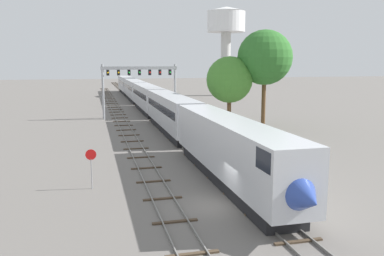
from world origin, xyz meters
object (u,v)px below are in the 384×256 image
at_px(signal_gantry, 140,79).
at_px(water_tower, 226,26).
at_px(stop_sign, 91,163).
at_px(passenger_train, 147,97).
at_px(trackside_tree_mid, 230,80).
at_px(trackside_tree_left, 265,58).

xyz_separation_m(signal_gantry, water_tower, (27.75, 39.32, 12.00)).
bearing_deg(signal_gantry, water_tower, 54.79).
relative_size(signal_gantry, stop_sign, 4.20).
height_order(water_tower, stop_sign, water_tower).
height_order(passenger_train, trackside_tree_mid, trackside_tree_mid).
bearing_deg(signal_gantry, stop_sign, -102.19).
distance_m(passenger_train, signal_gantry, 9.63).
bearing_deg(signal_gantry, trackside_tree_left, -41.34).
distance_m(passenger_train, stop_sign, 45.58).
xyz_separation_m(passenger_train, stop_sign, (-10.00, -44.46, -0.74)).
relative_size(water_tower, stop_sign, 8.11).
bearing_deg(trackside_tree_left, stop_sign, -135.89).
distance_m(passenger_train, trackside_tree_mid, 23.31).
distance_m(signal_gantry, trackside_tree_mid, 16.63).
bearing_deg(signal_gantry, trackside_tree_mid, -50.37).
xyz_separation_m(passenger_train, trackside_tree_left, (13.09, -22.08, 6.92)).
distance_m(signal_gantry, trackside_tree_left, 20.68).
distance_m(water_tower, trackside_tree_mid, 56.13).
bearing_deg(water_tower, trackside_tree_mid, -108.20).
height_order(water_tower, trackside_tree_left, water_tower).
distance_m(stop_sign, trackside_tree_left, 33.06).
relative_size(passenger_train, signal_gantry, 9.28).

